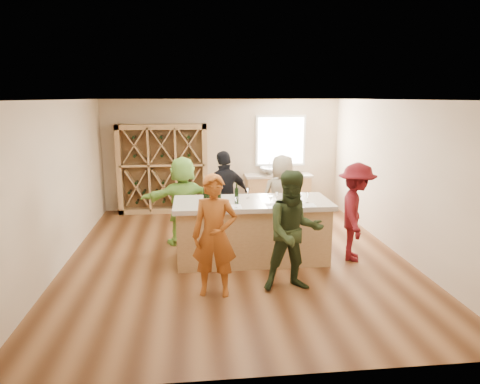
{
  "coord_description": "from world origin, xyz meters",
  "views": [
    {
      "loc": [
        -0.71,
        -7.37,
        2.84
      ],
      "look_at": [
        0.1,
        0.2,
        1.15
      ],
      "focal_mm": 32.0,
      "sensor_mm": 36.0,
      "label": 1
    }
  ],
  "objects": [
    {
      "name": "back_counter_top",
      "position": [
        1.4,
        3.2,
        0.89
      ],
      "size": [
        1.7,
        0.62,
        0.06
      ],
      "primitive_type": "cube",
      "color": "#B8A997",
      "rests_on": "back_counter_base"
    },
    {
      "name": "tasting_menu_b",
      "position": [
        0.57,
        -0.59,
        1.08
      ],
      "size": [
        0.24,
        0.32,
        0.0
      ],
      "primitive_type": "cube",
      "rotation": [
        0.0,
        0.0,
        0.05
      ],
      "color": "white",
      "rests_on": "tasting_counter_top"
    },
    {
      "name": "tasting_menu_c",
      "position": [
        1.18,
        -0.62,
        1.08
      ],
      "size": [
        0.2,
        0.27,
        0.0
      ],
      "primitive_type": "cube",
      "rotation": [
        0.0,
        0.0,
        -0.02
      ],
      "color": "white",
      "rests_on": "tasting_counter_top"
    },
    {
      "name": "wine_glass_c",
      "position": [
        1.0,
        -0.68,
        1.18
      ],
      "size": [
        0.09,
        0.09,
        0.2
      ],
      "primitive_type": "cone",
      "rotation": [
        0.0,
        0.0,
        0.26
      ],
      "color": "white",
      "rests_on": "tasting_counter_top"
    },
    {
      "name": "wine_glass_e",
      "position": [
        1.18,
        -0.46,
        1.17
      ],
      "size": [
        0.07,
        0.07,
        0.17
      ],
      "primitive_type": "cone",
      "rotation": [
        0.0,
        0.0,
        -0.08
      ],
      "color": "white",
      "rests_on": "tasting_counter_top"
    },
    {
      "name": "wine_glass_b",
      "position": [
        0.51,
        -0.68,
        1.17
      ],
      "size": [
        0.07,
        0.07,
        0.18
      ],
      "primitive_type": "cone",
      "rotation": [
        0.0,
        0.0,
        -0.04
      ],
      "color": "white",
      "rests_on": "tasting_counter_top"
    },
    {
      "name": "wall_back",
      "position": [
        0.0,
        3.55,
        1.4
      ],
      "size": [
        6.0,
        0.1,
        2.8
      ],
      "primitive_type": "cube",
      "color": "#CCB394",
      "rests_on": "ground"
    },
    {
      "name": "floor",
      "position": [
        0.0,
        0.0,
        -0.05
      ],
      "size": [
        6.0,
        7.0,
        0.1
      ],
      "primitive_type": "cube",
      "color": "brown",
      "rests_on": "ground"
    },
    {
      "name": "person_far_mid",
      "position": [
        -0.13,
        0.8,
        0.92
      ],
      "size": [
        1.21,
        0.93,
        1.84
      ],
      "primitive_type": "imported",
      "rotation": [
        0.0,
        0.0,
        3.55
      ],
      "color": "black",
      "rests_on": "floor"
    },
    {
      "name": "tasting_counter_base",
      "position": [
        0.27,
        -0.21,
        0.5
      ],
      "size": [
        2.6,
        1.0,
        1.0
      ],
      "primitive_type": "cube",
      "color": "tan",
      "rests_on": "floor"
    },
    {
      "name": "wall_left",
      "position": [
        -3.05,
        0.0,
        1.4
      ],
      "size": [
        0.1,
        7.0,
        2.8
      ],
      "primitive_type": "cube",
      "color": "#CCB394",
      "rests_on": "ground"
    },
    {
      "name": "wine_glass_a",
      "position": [
        -0.06,
        -0.68,
        1.16
      ],
      "size": [
        0.07,
        0.07,
        0.17
      ],
      "primitive_type": "cone",
      "rotation": [
        0.0,
        0.0,
        -0.08
      ],
      "color": "white",
      "rests_on": "tasting_counter_top"
    },
    {
      "name": "wine_glass_d",
      "position": [
        0.67,
        -0.35,
        1.16
      ],
      "size": [
        0.07,
        0.07,
        0.16
      ],
      "primitive_type": "cone",
      "rotation": [
        0.0,
        0.0,
        0.12
      ],
      "color": "white",
      "rests_on": "tasting_counter_top"
    },
    {
      "name": "wall_right",
      "position": [
        3.05,
        0.0,
        1.4
      ],
      "size": [
        0.1,
        7.0,
        2.8
      ],
      "primitive_type": "cube",
      "color": "#CCB394",
      "rests_on": "ground"
    },
    {
      "name": "sink",
      "position": [
        1.2,
        3.2,
        1.01
      ],
      "size": [
        0.54,
        0.54,
        0.19
      ],
      "primitive_type": "imported",
      "color": "silver",
      "rests_on": "back_counter_top"
    },
    {
      "name": "wine_bottle_c",
      "position": [
        -0.32,
        -0.31,
        1.24
      ],
      "size": [
        0.1,
        0.1,
        0.33
      ],
      "primitive_type": "cylinder",
      "rotation": [
        0.0,
        0.0,
        -0.26
      ],
      "color": "black",
      "rests_on": "tasting_counter_top"
    },
    {
      "name": "ceiling",
      "position": [
        0.0,
        0.0,
        2.85
      ],
      "size": [
        6.0,
        7.0,
        0.1
      ],
      "primitive_type": "cube",
      "color": "white",
      "rests_on": "ground"
    },
    {
      "name": "person_server",
      "position": [
        2.09,
        -0.38,
        0.87
      ],
      "size": [
        0.88,
        1.24,
        1.74
      ],
      "primitive_type": "imported",
      "rotation": [
        0.0,
        0.0,
        1.22
      ],
      "color": "#590F14",
      "rests_on": "floor"
    },
    {
      "name": "wall_front",
      "position": [
        0.0,
        -3.55,
        1.4
      ],
      "size": [
        6.0,
        0.1,
        2.8
      ],
      "primitive_type": "cube",
      "color": "#CCB394",
      "rests_on": "ground"
    },
    {
      "name": "back_counter_base",
      "position": [
        1.4,
        3.2,
        0.43
      ],
      "size": [
        1.6,
        0.58,
        0.86
      ],
      "primitive_type": "cube",
      "color": "tan",
      "rests_on": "floor"
    },
    {
      "name": "person_near_right",
      "position": [
        0.72,
        -1.48,
        0.91
      ],
      "size": [
        0.9,
        0.52,
        1.82
      ],
      "primitive_type": "imported",
      "rotation": [
        0.0,
        0.0,
        0.04
      ],
      "color": "#263319",
      "rests_on": "floor"
    },
    {
      "name": "tasting_menu_a",
      "position": [
        -0.07,
        -0.6,
        1.08
      ],
      "size": [
        0.22,
        0.3,
        0.0
      ],
      "primitive_type": "cube",
      "rotation": [
        0.0,
        0.0,
        -0.01
      ],
      "color": "white",
      "rests_on": "tasting_counter_top"
    },
    {
      "name": "person_near_left",
      "position": [
        -0.45,
        -1.52,
        0.9
      ],
      "size": [
        0.72,
        0.58,
        1.79
      ],
      "primitive_type": "imported",
      "rotation": [
        0.0,
        0.0,
        -0.16
      ],
      "color": "#994C19",
      "rests_on": "floor"
    },
    {
      "name": "wine_glass_f",
      "position": [
        0.22,
        -0.01,
        1.17
      ],
      "size": [
        0.07,
        0.07,
        0.18
      ],
      "primitive_type": "cone",
      "color": "white",
      "rests_on": "tasting_counter_top"
    },
    {
      "name": "tasting_counter_top",
      "position": [
        0.27,
        -0.21,
        1.04
      ],
      "size": [
        2.72,
        1.12,
        0.08
      ],
      "primitive_type": "cube",
      "color": "#B8A997",
      "rests_on": "tasting_counter_base"
    },
    {
      "name": "person_far_left",
      "position": [
        -0.95,
        0.8,
        0.87
      ],
      "size": [
        1.7,
        0.87,
        1.74
      ],
      "primitive_type": "imported",
      "rotation": [
        0.0,
        0.0,
        3.32
      ],
      "color": "#8CC64C",
      "rests_on": "floor"
    },
    {
      "name": "wine_bottle_e",
      "position": [
        -0.02,
        -0.4,
        1.22
      ],
      "size": [
        0.08,
        0.08,
        0.27
      ],
      "primitive_type": "cylinder",
      "rotation": [
        0.0,
        0.0,
        0.25
      ],
      "color": "black",
      "rests_on": "tasting_counter_top"
    },
    {
      "name": "wine_bottle_b",
      "position": [
        -0.49,
        -0.42,
        1.24
      ],
      "size": [
        0.09,
        0.09,
        0.32
      ],
      "primitive_type": "cylinder",
      "rotation": [
        0.0,
        0.0,
        0.13
      ],
      "color": "black",
      "rests_on": "tasting_counter_top"
    },
    {
      "name": "faucet",
      "position": [
        1.2,
        3.38,
        1.07
      ],
      "size": [
        0.02,
        0.02,
        0.3
      ],
      "primitive_type": "cylinder",
      "color": "silver",
      "rests_on": "back_counter_top"
    },
    {
      "name": "wine_rack",
      "position": [
        -1.5,
        3.27,
        1.1
      ],
      "size": [
        2.2,
        0.45,
        2.2
      ],
      "primitive_type": "cube",
      "color": "tan",
      "rests_on": "floor"
    },
    {
      "name": "wine_bottle_a",
      "position": [
        -0.54,
        -0.37,
        1.24
      ],
      "size": [
        0.1,
        0.1,
        0.32
      ],
      "primitive_type": "cylinder",
      "rotation": [
        0.0,
        0.0,
        -0.33
      ],
      "color": "black",
      "rests_on": "tasting_counter_top"
    },
    {
      "name": "window_frame",
      "position": [
        1.5,
        3.47,
        1.75
      ],
      "size": [
        1.3,
        0.06,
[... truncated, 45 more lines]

